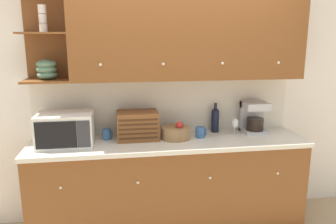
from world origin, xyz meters
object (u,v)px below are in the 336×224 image
object	(u,v)px
mug	(107,134)
mug_blue_second	(201,132)
fruit_basket	(176,132)
coffee_maker	(254,117)
bread_box	(137,125)
wine_glass	(235,124)
wine_bottle	(215,119)
microwave	(66,129)

from	to	relation	value
mug	mug_blue_second	size ratio (longest dim) A/B	0.98
fruit_basket	coffee_maker	world-z (taller)	coffee_maker
bread_box	wine_glass	xyz separation A→B (m)	(0.98, -0.01, -0.02)
mug	mug_blue_second	xyz separation A→B (m)	(0.91, -0.07, 0.00)
fruit_basket	wine_glass	size ratio (longest dim) A/B	1.64
bread_box	wine_glass	distance (m)	0.98
bread_box	wine_bottle	world-z (taller)	wine_bottle
mug_blue_second	coffee_maker	world-z (taller)	coffee_maker
microwave	bread_box	distance (m)	0.66
coffee_maker	wine_bottle	bearing A→B (deg)	170.48
microwave	bread_box	xyz separation A→B (m)	(0.66, 0.08, -0.01)
fruit_basket	mug_blue_second	world-z (taller)	fruit_basket
microwave	fruit_basket	distance (m)	1.03
mug	bread_box	bearing A→B (deg)	-6.29
fruit_basket	wine_bottle	xyz separation A→B (m)	(0.45, 0.18, 0.08)
microwave	coffee_maker	size ratio (longest dim) A/B	1.54
fruit_basket	coffee_maker	xyz separation A→B (m)	(0.85, 0.11, 0.10)
mug_blue_second	bread_box	bearing A→B (deg)	176.17
microwave	wine_glass	world-z (taller)	microwave
microwave	coffee_maker	xyz separation A→B (m)	(1.88, 0.14, 0.01)
mug	fruit_basket	distance (m)	0.67
mug	wine_bottle	bearing A→B (deg)	5.05
bread_box	mug_blue_second	world-z (taller)	bread_box
mug	coffee_maker	xyz separation A→B (m)	(1.51, 0.03, 0.11)
fruit_basket	wine_bottle	world-z (taller)	wine_bottle
mug_blue_second	wine_glass	world-z (taller)	wine_glass
wine_bottle	wine_glass	xyz separation A→B (m)	(0.16, -0.14, -0.02)
mug	wine_bottle	distance (m)	1.12
bread_box	wine_bottle	distance (m)	0.83
mug_blue_second	coffee_maker	bearing A→B (deg)	10.04
microwave	fruit_basket	size ratio (longest dim) A/B	1.75
microwave	fruit_basket	xyz separation A→B (m)	(1.03, 0.03, -0.09)
bread_box	fruit_basket	distance (m)	0.38
microwave	mug	world-z (taller)	microwave
mug_blue_second	wine_bottle	world-z (taller)	wine_bottle
mug_blue_second	microwave	bearing A→B (deg)	-178.33
bread_box	wine_bottle	xyz separation A→B (m)	(0.82, 0.13, 0.00)
microwave	wine_bottle	distance (m)	1.49
mug_blue_second	wine_glass	xyz separation A→B (m)	(0.36, 0.03, 0.06)
fruit_basket	microwave	bearing A→B (deg)	-178.28
bread_box	fruit_basket	world-z (taller)	bread_box
bread_box	coffee_maker	bearing A→B (deg)	3.02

